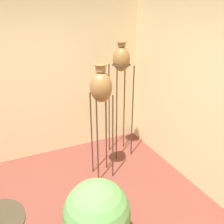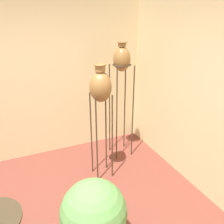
% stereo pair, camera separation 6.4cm
% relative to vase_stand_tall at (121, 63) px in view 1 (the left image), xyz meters
% --- Properties ---
extents(wall_back, '(8.16, 0.06, 2.70)m').
position_rel_vase_stand_tall_xyz_m(wall_back, '(-1.49, 0.60, -0.26)').
color(wall_back, beige).
rests_on(wall_back, ground_plane).
extents(vase_stand_tall, '(0.31, 0.31, 1.94)m').
position_rel_vase_stand_tall_xyz_m(vase_stand_tall, '(0.00, 0.00, 0.00)').
color(vase_stand_tall, '#382D1E').
rests_on(vase_stand_tall, ground_plane).
extents(vase_stand_medium, '(0.30, 0.30, 1.71)m').
position_rel_vase_stand_tall_xyz_m(vase_stand_medium, '(-0.53, -0.44, -0.23)').
color(vase_stand_medium, '#382D1E').
rests_on(vase_stand_medium, ground_plane).
extents(potted_plant, '(0.65, 0.65, 0.84)m').
position_rel_vase_stand_tall_xyz_m(potted_plant, '(-1.05, -1.57, -1.13)').
color(potted_plant, '#B26647').
rests_on(potted_plant, ground_plane).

